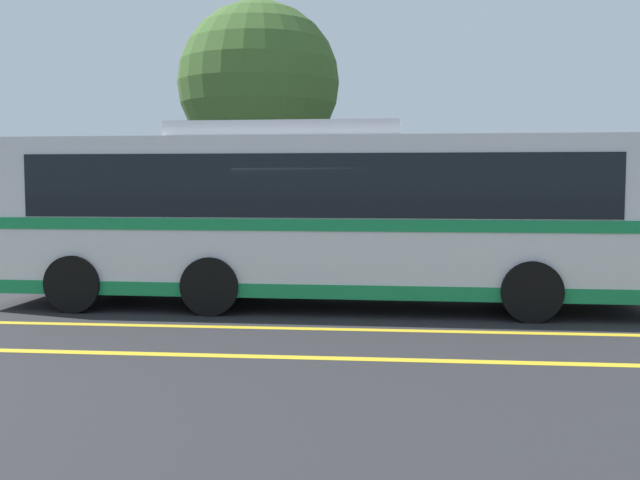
{
  "coord_description": "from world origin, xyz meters",
  "views": [
    {
      "loc": [
        1.49,
        -13.51,
        2.28
      ],
      "look_at": [
        0.12,
        0.05,
        1.21
      ],
      "focal_mm": 42.0,
      "sensor_mm": 36.0,
      "label": 1
    }
  ],
  "objects_px": {
    "transit_bus": "(319,211)",
    "parked_car_1": "(129,243)",
    "parked_car_2": "(345,250)",
    "parked_car_3": "(599,248)",
    "tree_0": "(259,83)"
  },
  "relations": [
    {
      "from": "parked_car_1",
      "to": "parked_car_3",
      "type": "distance_m",
      "value": 11.06
    },
    {
      "from": "transit_bus",
      "to": "parked_car_1",
      "type": "bearing_deg",
      "value": -128.19
    },
    {
      "from": "transit_bus",
      "to": "parked_car_3",
      "type": "xyz_separation_m",
      "value": [
        5.91,
        3.61,
        -0.93
      ]
    },
    {
      "from": "parked_car_3",
      "to": "transit_bus",
      "type": "bearing_deg",
      "value": 123.83
    },
    {
      "from": "transit_bus",
      "to": "parked_car_1",
      "type": "height_order",
      "value": "transit_bus"
    },
    {
      "from": "parked_car_2",
      "to": "parked_car_3",
      "type": "distance_m",
      "value": 5.7
    },
    {
      "from": "parked_car_2",
      "to": "tree_0",
      "type": "bearing_deg",
      "value": 25.56
    },
    {
      "from": "transit_bus",
      "to": "parked_car_1",
      "type": "xyz_separation_m",
      "value": [
        -5.14,
        4.17,
        -0.98
      ]
    },
    {
      "from": "transit_bus",
      "to": "parked_car_1",
      "type": "distance_m",
      "value": 6.69
    },
    {
      "from": "transit_bus",
      "to": "parked_car_3",
      "type": "bearing_deg",
      "value": 122.24
    },
    {
      "from": "transit_bus",
      "to": "tree_0",
      "type": "xyz_separation_m",
      "value": [
        -2.84,
        9.48,
        3.55
      ]
    },
    {
      "from": "parked_car_1",
      "to": "tree_0",
      "type": "bearing_deg",
      "value": -25.95
    },
    {
      "from": "transit_bus",
      "to": "parked_car_3",
      "type": "height_order",
      "value": "transit_bus"
    },
    {
      "from": "parked_car_2",
      "to": "tree_0",
      "type": "xyz_separation_m",
      "value": [
        -3.06,
        5.74,
        4.6
      ]
    },
    {
      "from": "transit_bus",
      "to": "parked_car_1",
      "type": "relative_size",
      "value": 2.75
    }
  ]
}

